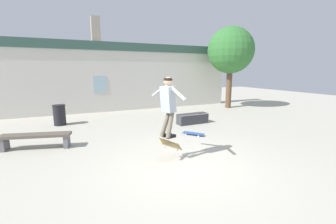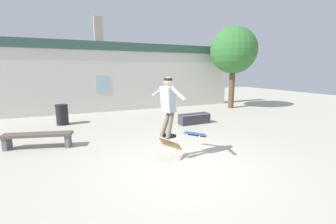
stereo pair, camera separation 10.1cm
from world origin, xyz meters
name	(u,v)px [view 1 (the left image)]	position (x,y,z in m)	size (l,w,h in m)	color
ground_plane	(181,166)	(0.00, 0.00, 0.00)	(40.00, 40.00, 0.00)	#B2AD9E
building_backdrop	(112,76)	(-0.01, 8.30, 1.99)	(15.56, 0.52, 5.04)	beige
tree_right	(231,51)	(6.65, 6.44, 3.42)	(2.72, 2.72, 4.81)	brown
park_bench	(36,138)	(-3.34, 2.85, 0.34)	(1.98, 0.87, 0.45)	brown
skate_ledge	(193,119)	(2.49, 3.69, 0.22)	(1.40, 0.51, 0.44)	#38383D
trash_bin	(59,115)	(-2.76, 5.79, 0.45)	(0.52, 0.52, 0.87)	black
skater	(168,102)	(-0.14, 0.47, 1.52)	(0.43, 1.23, 1.52)	#9EA8B2
skateboard_flipping	(171,144)	(-0.07, 0.47, 0.42)	(0.73, 0.47, 0.47)	#AD894C
skateboard_resting	(193,133)	(1.61, 2.14, 0.07)	(0.65, 0.74, 0.08)	#2D519E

